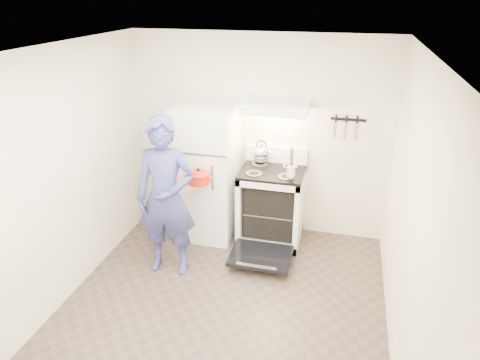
% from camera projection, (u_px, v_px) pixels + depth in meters
% --- Properties ---
extents(floor, '(3.60, 3.60, 0.00)m').
position_uv_depth(floor, '(220.00, 312.00, 4.25)').
color(floor, '#493C33').
rests_on(floor, ground).
extents(back_wall, '(3.20, 0.02, 2.50)m').
position_uv_depth(back_wall, '(260.00, 137.00, 5.33)').
color(back_wall, '#F3E6CD').
rests_on(back_wall, ground).
extents(refrigerator, '(0.70, 0.70, 1.70)m').
position_uv_depth(refrigerator, '(208.00, 172.00, 5.31)').
color(refrigerator, white).
rests_on(refrigerator, floor).
extents(stove_body, '(0.76, 0.65, 0.92)m').
position_uv_depth(stove_body, '(271.00, 207.00, 5.32)').
color(stove_body, white).
rests_on(stove_body, floor).
extents(cooktop, '(0.76, 0.65, 0.03)m').
position_uv_depth(cooktop, '(272.00, 172.00, 5.12)').
color(cooktop, black).
rests_on(cooktop, stove_body).
extents(backsplash, '(0.76, 0.07, 0.20)m').
position_uv_depth(backsplash, '(277.00, 154.00, 5.33)').
color(backsplash, white).
rests_on(backsplash, cooktop).
extents(oven_door, '(0.70, 0.54, 0.04)m').
position_uv_depth(oven_door, '(261.00, 256.00, 4.93)').
color(oven_door, black).
rests_on(oven_door, floor).
extents(oven_rack, '(0.60, 0.52, 0.01)m').
position_uv_depth(oven_rack, '(271.00, 208.00, 5.32)').
color(oven_rack, slate).
rests_on(oven_rack, stove_body).
extents(range_hood, '(0.76, 0.50, 0.12)m').
position_uv_depth(range_hood, '(276.00, 107.00, 4.87)').
color(range_hood, white).
rests_on(range_hood, back_wall).
extents(knife_strip, '(0.40, 0.02, 0.03)m').
position_uv_depth(knife_strip, '(348.00, 120.00, 4.96)').
color(knife_strip, black).
rests_on(knife_strip, back_wall).
extents(pizza_stone, '(0.30, 0.30, 0.02)m').
position_uv_depth(pizza_stone, '(266.00, 203.00, 5.42)').
color(pizza_stone, '#946D53').
rests_on(pizza_stone, oven_rack).
extents(tea_kettle, '(0.24, 0.20, 0.29)m').
position_uv_depth(tea_kettle, '(261.00, 152.00, 5.28)').
color(tea_kettle, silver).
rests_on(tea_kettle, cooktop).
extents(utensil_jar, '(0.09, 0.09, 0.13)m').
position_uv_depth(utensil_jar, '(291.00, 172.00, 4.84)').
color(utensil_jar, silver).
rests_on(utensil_jar, cooktop).
extents(person, '(0.69, 0.49, 1.79)m').
position_uv_depth(person, '(166.00, 198.00, 4.57)').
color(person, navy).
rests_on(person, floor).
extents(dutch_oven, '(0.32, 0.25, 0.22)m').
position_uv_depth(dutch_oven, '(199.00, 178.00, 4.78)').
color(dutch_oven, red).
rests_on(dutch_oven, person).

